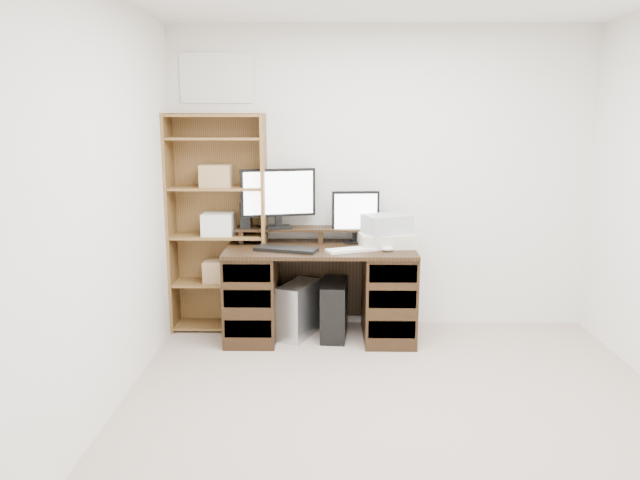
{
  "coord_description": "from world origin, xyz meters",
  "views": [
    {
      "loc": [
        -0.43,
        -3.22,
        1.79
      ],
      "look_at": [
        -0.5,
        1.43,
        0.85
      ],
      "focal_mm": 35.0,
      "sensor_mm": 36.0,
      "label": 1
    }
  ],
  "objects_px": {
    "monitor_small": "(355,215)",
    "tower_silver": "(299,310)",
    "tower_black": "(334,309)",
    "bookshelf": "(218,221)",
    "printer": "(386,240)",
    "desk": "(320,290)",
    "monitor_wide": "(278,195)"
  },
  "relations": [
    {
      "from": "bookshelf",
      "to": "monitor_small",
      "type": "bearing_deg",
      "value": -1.42
    },
    {
      "from": "monitor_small",
      "to": "monitor_wide",
      "type": "bearing_deg",
      "value": 174.86
    },
    {
      "from": "printer",
      "to": "tower_silver",
      "type": "xyz_separation_m",
      "value": [
        -0.71,
        -0.03,
        -0.58
      ]
    },
    {
      "from": "monitor_small",
      "to": "printer",
      "type": "bearing_deg",
      "value": -36.19
    },
    {
      "from": "bookshelf",
      "to": "tower_silver",
      "type": "bearing_deg",
      "value": -16.9
    },
    {
      "from": "monitor_small",
      "to": "printer",
      "type": "relative_size",
      "value": 0.99
    },
    {
      "from": "desk",
      "to": "printer",
      "type": "bearing_deg",
      "value": 3.68
    },
    {
      "from": "monitor_wide",
      "to": "monitor_small",
      "type": "height_order",
      "value": "monitor_wide"
    },
    {
      "from": "monitor_small",
      "to": "printer",
      "type": "distance_m",
      "value": 0.34
    },
    {
      "from": "monitor_small",
      "to": "tower_silver",
      "type": "relative_size",
      "value": 0.96
    },
    {
      "from": "tower_silver",
      "to": "desk",
      "type": "bearing_deg",
      "value": 20.2
    },
    {
      "from": "desk",
      "to": "monitor_wide",
      "type": "height_order",
      "value": "monitor_wide"
    },
    {
      "from": "desk",
      "to": "tower_silver",
      "type": "height_order",
      "value": "desk"
    },
    {
      "from": "printer",
      "to": "tower_silver",
      "type": "distance_m",
      "value": 0.92
    },
    {
      "from": "desk",
      "to": "tower_black",
      "type": "height_order",
      "value": "desk"
    },
    {
      "from": "tower_silver",
      "to": "monitor_wide",
      "type": "bearing_deg",
      "value": 155.79
    },
    {
      "from": "monitor_wide",
      "to": "tower_silver",
      "type": "xyz_separation_m",
      "value": [
        0.17,
        -0.18,
        -0.92
      ]
    },
    {
      "from": "tower_silver",
      "to": "bookshelf",
      "type": "bearing_deg",
      "value": -173.89
    },
    {
      "from": "printer",
      "to": "tower_black",
      "type": "xyz_separation_m",
      "value": [
        -0.42,
        -0.03,
        -0.57
      ]
    },
    {
      "from": "monitor_small",
      "to": "bookshelf",
      "type": "bearing_deg",
      "value": 174.14
    },
    {
      "from": "tower_silver",
      "to": "tower_black",
      "type": "bearing_deg",
      "value": 21.24
    },
    {
      "from": "monitor_wide",
      "to": "tower_silver",
      "type": "height_order",
      "value": "monitor_wide"
    },
    {
      "from": "monitor_wide",
      "to": "printer",
      "type": "height_order",
      "value": "monitor_wide"
    },
    {
      "from": "tower_black",
      "to": "bookshelf",
      "type": "height_order",
      "value": "bookshelf"
    },
    {
      "from": "desk",
      "to": "monitor_small",
      "type": "height_order",
      "value": "monitor_small"
    },
    {
      "from": "bookshelf",
      "to": "printer",
      "type": "bearing_deg",
      "value": -7.39
    },
    {
      "from": "desk",
      "to": "monitor_small",
      "type": "relative_size",
      "value": 3.53
    },
    {
      "from": "tower_silver",
      "to": "printer",
      "type": "bearing_deg",
      "value": 25.06
    },
    {
      "from": "desk",
      "to": "tower_silver",
      "type": "xyz_separation_m",
      "value": [
        -0.18,
        0.01,
        -0.17
      ]
    },
    {
      "from": "desk",
      "to": "monitor_small",
      "type": "xyz_separation_m",
      "value": [
        0.29,
        0.18,
        0.59
      ]
    },
    {
      "from": "printer",
      "to": "tower_black",
      "type": "relative_size",
      "value": 0.91
    },
    {
      "from": "tower_silver",
      "to": "bookshelf",
      "type": "distance_m",
      "value": 0.99
    }
  ]
}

